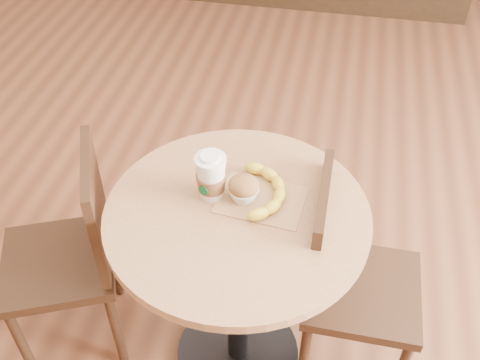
# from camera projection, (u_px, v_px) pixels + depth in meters

# --- Properties ---
(cafe_table) EXTENTS (0.74, 0.74, 0.75)m
(cafe_table) POSITION_uv_depth(u_px,v_px,m) (237.00, 258.00, 1.69)
(cafe_table) COLOR black
(cafe_table) RESTS_ON ground
(chair_left) EXTENTS (0.47, 0.47, 0.82)m
(chair_left) POSITION_uv_depth(u_px,v_px,m) (73.00, 251.00, 1.83)
(chair_left) COLOR #352012
(chair_left) RESTS_ON ground
(chair_right) EXTENTS (0.36, 0.36, 0.82)m
(chair_right) POSITION_uv_depth(u_px,v_px,m) (346.00, 278.00, 1.76)
(chair_right) COLOR #352012
(chair_right) RESTS_ON ground
(kraft_bag) EXTENTS (0.26, 0.20, 0.00)m
(kraft_bag) POSITION_uv_depth(u_px,v_px,m) (261.00, 200.00, 1.58)
(kraft_bag) COLOR #AC7F53
(kraft_bag) RESTS_ON cafe_table
(coffee_cup) EXTENTS (0.09, 0.09, 0.15)m
(coffee_cup) POSITION_uv_depth(u_px,v_px,m) (211.00, 178.00, 1.56)
(coffee_cup) COLOR white
(coffee_cup) RESTS_ON cafe_table
(muffin) EXTENTS (0.09, 0.09, 0.08)m
(muffin) POSITION_uv_depth(u_px,v_px,m) (244.00, 189.00, 1.56)
(muffin) COLOR silver
(muffin) RESTS_ON kraft_bag
(banana) EXTENTS (0.19, 0.27, 0.03)m
(banana) POSITION_uv_depth(u_px,v_px,m) (265.00, 191.00, 1.58)
(banana) COLOR yellow
(banana) RESTS_ON kraft_bag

